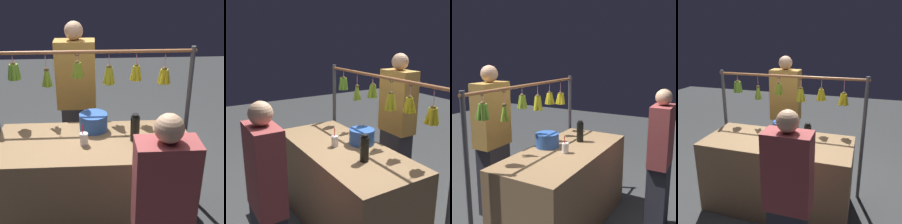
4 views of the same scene
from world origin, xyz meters
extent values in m
plane|color=#393B3B|center=(0.00, 0.00, 0.00)|extent=(12.00, 12.00, 0.00)
cube|color=olive|center=(0.00, 0.00, 0.43)|extent=(1.70, 0.76, 0.86)
cylinder|color=#4C4C51|center=(-0.94, -0.44, 0.79)|extent=(0.04, 0.04, 1.58)
cylinder|color=#9E6038|center=(0.00, -0.44, 1.54)|extent=(1.93, 0.03, 0.03)
torus|color=black|center=(-0.68, -0.44, 1.52)|extent=(0.04, 0.02, 0.04)
cylinder|color=pink|center=(-0.68, -0.44, 1.44)|extent=(0.01, 0.01, 0.16)
sphere|color=brown|center=(-0.68, -0.44, 1.36)|extent=(0.05, 0.05, 0.05)
cylinder|color=yellow|center=(-0.65, -0.44, 1.29)|extent=(0.07, 0.04, 0.14)
cylinder|color=yellow|center=(-0.66, -0.42, 1.29)|extent=(0.06, 0.07, 0.15)
cylinder|color=yellow|center=(-0.70, -0.42, 1.29)|extent=(0.05, 0.06, 0.15)
cylinder|color=yellow|center=(-0.71, -0.44, 1.29)|extent=(0.07, 0.04, 0.15)
cylinder|color=yellow|center=(-0.69, -0.47, 1.29)|extent=(0.05, 0.06, 0.15)
cylinder|color=yellow|center=(-0.66, -0.47, 1.29)|extent=(0.06, 0.07, 0.15)
torus|color=black|center=(-0.41, -0.44, 1.52)|extent=(0.04, 0.01, 0.04)
cylinder|color=pink|center=(-0.41, -0.44, 1.46)|extent=(0.01, 0.01, 0.12)
sphere|color=brown|center=(-0.41, -0.44, 1.40)|extent=(0.04, 0.04, 0.04)
cylinder|color=gold|center=(-0.38, -0.44, 1.33)|extent=(0.07, 0.04, 0.14)
cylinder|color=gold|center=(-0.39, -0.42, 1.33)|extent=(0.05, 0.05, 0.14)
cylinder|color=gold|center=(-0.42, -0.42, 1.33)|extent=(0.04, 0.07, 0.14)
cylinder|color=gold|center=(-0.44, -0.43, 1.33)|extent=(0.05, 0.04, 0.14)
cylinder|color=gold|center=(-0.44, -0.46, 1.33)|extent=(0.07, 0.05, 0.15)
cylinder|color=gold|center=(-0.42, -0.47, 1.33)|extent=(0.04, 0.07, 0.14)
cylinder|color=gold|center=(-0.39, -0.47, 1.33)|extent=(0.05, 0.06, 0.15)
torus|color=black|center=(-0.16, -0.44, 1.52)|extent=(0.04, 0.01, 0.04)
cylinder|color=pink|center=(-0.16, -0.44, 1.45)|extent=(0.01, 0.01, 0.13)
sphere|color=brown|center=(-0.16, -0.44, 1.39)|extent=(0.05, 0.05, 0.05)
cylinder|color=gold|center=(-0.13, -0.45, 1.31)|extent=(0.07, 0.05, 0.17)
cylinder|color=gold|center=(-0.15, -0.42, 1.31)|extent=(0.05, 0.07, 0.17)
cylinder|color=gold|center=(-0.18, -0.43, 1.31)|extent=(0.06, 0.05, 0.17)
cylinder|color=gold|center=(-0.18, -0.46, 1.31)|extent=(0.07, 0.06, 0.17)
cylinder|color=gold|center=(-0.15, -0.47, 1.31)|extent=(0.04, 0.06, 0.17)
torus|color=black|center=(0.13, -0.44, 1.52)|extent=(0.04, 0.01, 0.04)
cylinder|color=pink|center=(0.13, -0.44, 1.48)|extent=(0.01, 0.01, 0.08)
sphere|color=brown|center=(0.13, -0.44, 1.44)|extent=(0.04, 0.04, 0.04)
cylinder|color=#89AB29|center=(0.16, -0.44, 1.37)|extent=(0.07, 0.04, 0.15)
cylinder|color=#89AB29|center=(0.15, -0.42, 1.37)|extent=(0.05, 0.06, 0.15)
cylinder|color=#89AB29|center=(0.12, -0.42, 1.37)|extent=(0.04, 0.05, 0.14)
cylinder|color=#89AB29|center=(0.11, -0.44, 1.37)|extent=(0.06, 0.03, 0.14)
cylinder|color=#89AB29|center=(0.12, -0.46, 1.37)|extent=(0.05, 0.05, 0.15)
cylinder|color=#89AB29|center=(0.15, -0.46, 1.37)|extent=(0.05, 0.05, 0.15)
torus|color=black|center=(0.42, -0.44, 1.52)|extent=(0.04, 0.01, 0.04)
cylinder|color=pink|center=(0.42, -0.44, 1.45)|extent=(0.01, 0.01, 0.14)
sphere|color=brown|center=(0.42, -0.44, 1.38)|extent=(0.04, 0.04, 0.04)
cylinder|color=#7CA72A|center=(0.44, -0.44, 1.29)|extent=(0.07, 0.04, 0.17)
cylinder|color=#7CA72A|center=(0.42, -0.43, 1.29)|extent=(0.04, 0.07, 0.17)
cylinder|color=#7CA72A|center=(0.40, -0.44, 1.29)|extent=(0.07, 0.04, 0.17)
cylinder|color=#7CA72A|center=(0.42, -0.46, 1.29)|extent=(0.04, 0.08, 0.17)
torus|color=black|center=(0.71, -0.44, 1.52)|extent=(0.04, 0.02, 0.04)
cylinder|color=pink|center=(0.71, -0.44, 1.47)|extent=(0.01, 0.01, 0.08)
sphere|color=brown|center=(0.71, -0.44, 1.43)|extent=(0.05, 0.05, 0.05)
cylinder|color=#67A02D|center=(0.75, -0.45, 1.36)|extent=(0.07, 0.04, 0.15)
cylinder|color=#67A02D|center=(0.74, -0.42, 1.36)|extent=(0.05, 0.05, 0.15)
cylinder|color=#67A02D|center=(0.71, -0.41, 1.36)|extent=(0.04, 0.07, 0.15)
cylinder|color=#67A02D|center=(0.69, -0.43, 1.36)|extent=(0.06, 0.05, 0.15)
cylinder|color=#67A02D|center=(0.68, -0.46, 1.36)|extent=(0.05, 0.05, 0.15)
cylinder|color=#67A02D|center=(0.71, -0.48, 1.36)|extent=(0.04, 0.06, 0.15)
cylinder|color=#67A02D|center=(0.73, -0.47, 1.36)|extent=(0.06, 0.07, 0.15)
cylinder|color=black|center=(-0.35, 0.01, 0.98)|extent=(0.08, 0.08, 0.22)
cylinder|color=black|center=(-0.35, 0.01, 1.10)|extent=(0.06, 0.06, 0.02)
cylinder|color=#2D5AB2|center=(0.00, -0.22, 0.94)|extent=(0.26, 0.26, 0.15)
cylinder|color=silver|center=(0.08, 0.05, 0.92)|extent=(0.07, 0.07, 0.11)
cylinder|color=red|center=(0.09, 0.05, 0.96)|extent=(0.01, 0.02, 0.18)
cube|color=#2D2D38|center=(0.18, -0.86, 0.42)|extent=(0.33, 0.23, 0.83)
cube|color=#BF8C3F|center=(0.18, -0.86, 1.20)|extent=(0.42, 0.23, 0.73)
sphere|color=tan|center=(0.18, -0.86, 1.65)|extent=(0.19, 0.19, 0.19)
cube|color=#993F3F|center=(-0.41, 0.91, 1.04)|extent=(0.36, 0.20, 0.64)
sphere|color=tan|center=(-0.41, 0.91, 1.45)|extent=(0.17, 0.17, 0.17)
camera|label=1|loc=(-0.01, 2.40, 2.23)|focal=51.12mm
camera|label=2|loc=(-2.21, 1.39, 1.94)|focal=45.44mm
camera|label=3|loc=(2.60, 1.45, 1.88)|focal=46.99mm
camera|label=4|loc=(-0.91, 2.46, 2.02)|focal=39.73mm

